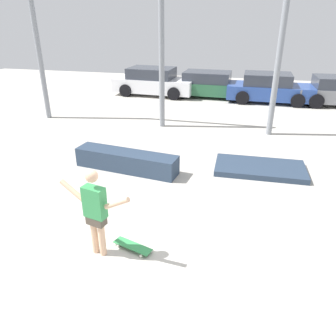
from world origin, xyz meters
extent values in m
plane|color=#B2ADA3|center=(0.00, 0.00, 0.00)|extent=(36.00, 36.00, 0.00)
cylinder|color=#DBAD89|center=(-1.27, -0.85, 0.39)|extent=(0.12, 0.12, 0.78)
cylinder|color=#DBAD89|center=(-1.11, -0.89, 0.39)|extent=(0.12, 0.12, 0.78)
cube|color=#4C4238|center=(-1.19, -0.87, 0.71)|extent=(0.36, 0.25, 0.17)
cube|color=#338C4C|center=(-1.19, -0.87, 1.06)|extent=(0.42, 0.27, 0.56)
sphere|color=#DBAD89|center=(-1.19, -0.87, 1.54)|extent=(0.21, 0.21, 0.21)
cylinder|color=#DBAD89|center=(-1.64, -0.76, 1.16)|extent=(0.50, 0.20, 0.33)
cylinder|color=#DBAD89|center=(-0.74, -0.97, 1.16)|extent=(0.50, 0.20, 0.33)
cube|color=#338C4C|center=(-0.65, -0.63, 0.07)|extent=(0.79, 0.43, 0.01)
cylinder|color=silver|center=(-0.37, -0.60, 0.03)|extent=(0.06, 0.05, 0.05)
cylinder|color=silver|center=(-0.44, -0.81, 0.03)|extent=(0.06, 0.05, 0.05)
cylinder|color=silver|center=(-0.86, -0.45, 0.03)|extent=(0.06, 0.05, 0.05)
cylinder|color=silver|center=(-0.93, -0.65, 0.03)|extent=(0.06, 0.05, 0.05)
cube|color=#28384C|center=(-1.93, 2.55, 0.26)|extent=(2.94, 1.00, 0.53)
cube|color=#28384C|center=(1.64, 3.35, 0.08)|extent=(2.44, 1.34, 0.15)
cylinder|color=gray|center=(-6.86, 6.58, 2.93)|extent=(0.20, 0.20, 5.86)
cylinder|color=gray|center=(-1.98, 6.58, 2.93)|extent=(0.20, 0.20, 5.86)
cylinder|color=gray|center=(1.98, 6.58, 2.93)|extent=(0.20, 0.20, 5.86)
cube|color=white|center=(-3.74, 11.78, 0.52)|extent=(4.30, 2.01, 0.69)
cube|color=#2D333D|center=(-3.91, 11.79, 1.13)|extent=(2.40, 1.76, 0.53)
cylinder|color=black|center=(-2.39, 12.58, 0.32)|extent=(0.65, 0.25, 0.64)
cylinder|color=black|center=(-2.48, 10.84, 0.32)|extent=(0.65, 0.25, 0.64)
cylinder|color=black|center=(-4.99, 12.72, 0.32)|extent=(0.65, 0.25, 0.64)
cylinder|color=black|center=(-5.09, 10.98, 0.32)|extent=(0.65, 0.25, 0.64)
cube|color=#28603D|center=(-0.83, 12.02, 0.45)|extent=(4.29, 1.82, 0.58)
cube|color=#2D333D|center=(-1.00, 12.02, 1.01)|extent=(2.38, 1.62, 0.53)
cylinder|color=black|center=(0.51, 12.80, 0.30)|extent=(0.61, 0.24, 0.60)
cylinder|color=black|center=(0.46, 11.16, 0.30)|extent=(0.61, 0.24, 0.60)
cylinder|color=black|center=(-2.12, 12.88, 0.30)|extent=(0.61, 0.24, 0.60)
cylinder|color=black|center=(-2.17, 11.24, 0.30)|extent=(0.61, 0.24, 0.60)
cube|color=#284793|center=(2.12, 11.62, 0.50)|extent=(4.02, 1.80, 0.65)
cube|color=#2D333D|center=(1.96, 11.62, 1.09)|extent=(2.21, 1.65, 0.54)
cylinder|color=black|center=(3.37, 12.50, 0.32)|extent=(0.63, 0.22, 0.63)
cylinder|color=black|center=(3.37, 10.75, 0.32)|extent=(0.63, 0.22, 0.63)
cylinder|color=black|center=(0.88, 12.49, 0.32)|extent=(0.63, 0.22, 0.63)
cylinder|color=black|center=(0.88, 10.74, 0.32)|extent=(0.63, 0.22, 0.63)
cylinder|color=black|center=(4.08, 12.49, 0.33)|extent=(0.67, 0.25, 0.66)
cylinder|color=black|center=(4.17, 10.78, 0.33)|extent=(0.67, 0.25, 0.66)
camera|label=1|loc=(1.11, -5.14, 3.89)|focal=35.00mm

